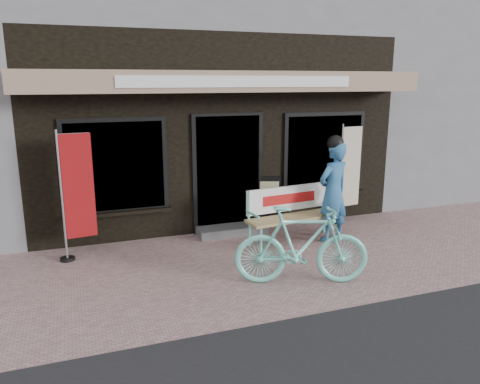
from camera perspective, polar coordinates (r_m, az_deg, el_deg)
name	(u,v)px	position (r m, az deg, el deg)	size (l,w,h in m)	color
ground	(270,268)	(7.18, 3.66, -9.27)	(70.00, 70.00, 0.00)	#A47E7D
storefront	(187,71)	(11.34, -6.47, 14.50)	(7.00, 6.77, 6.00)	black
neighbor_right_near	(455,79)	(16.07, 24.75, 12.37)	(10.00, 7.00, 5.60)	slate
bench	(292,210)	(8.25, 6.38, -2.13)	(1.81, 0.66, 0.96)	#6ED7C5
person	(333,190)	(8.27, 11.31, 0.26)	(0.74, 0.59, 1.87)	#2C6498
bicycle	(302,245)	(6.53, 7.51, -6.47)	(0.52, 1.85, 1.11)	#6ED7C5
nobori_red	(76,194)	(7.67, -19.38, -0.17)	(0.61, 0.25, 2.06)	gray
nobori_cream	(349,172)	(9.43, 13.12, 2.38)	(0.58, 0.24, 1.97)	gray
menu_stand	(268,201)	(9.02, 3.39, -1.12)	(0.49, 0.26, 0.98)	black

